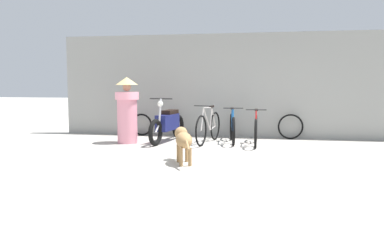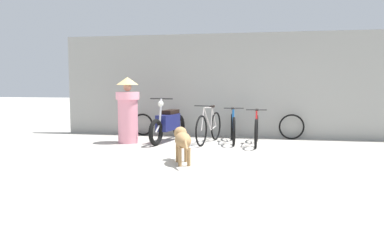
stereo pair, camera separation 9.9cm
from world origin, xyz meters
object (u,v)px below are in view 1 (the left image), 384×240
at_px(person_in_robes, 127,109).
at_px(spare_tire_right, 291,127).
at_px(bicycle_1, 232,128).
at_px(bicycle_2, 256,130).
at_px(bicycle_0, 209,127).
at_px(spare_tire_left, 142,125).
at_px(motorcycle, 168,124).
at_px(stray_dog, 183,140).

relative_size(person_in_robes, spare_tire_right, 2.42).
bearing_deg(bicycle_1, spare_tire_right, 111.60).
bearing_deg(bicycle_2, bicycle_0, -92.47).
distance_m(spare_tire_left, spare_tire_right, 3.99).
bearing_deg(motorcycle, person_in_robes, -57.93).
distance_m(motorcycle, spare_tire_right, 3.17).
xyz_separation_m(person_in_robes, spare_tire_right, (3.94, 1.28, -0.49)).
bearing_deg(spare_tire_right, spare_tire_left, 179.91).
bearing_deg(stray_dog, spare_tire_right, -52.39).
xyz_separation_m(motorcycle, spare_tire_left, (-0.96, 0.94, -0.13)).
distance_m(bicycle_1, spare_tire_left, 2.66).
height_order(bicycle_1, bicycle_2, bicycle_1).
distance_m(bicycle_2, spare_tire_left, 3.28).
bearing_deg(spare_tire_right, bicycle_1, -151.85).
bearing_deg(spare_tire_left, bicycle_0, -25.95).
xyz_separation_m(bicycle_2, person_in_robes, (-3.06, -0.26, 0.47)).
xyz_separation_m(stray_dog, person_in_robes, (-1.78, 2.06, 0.40)).
bearing_deg(motorcycle, bicycle_1, 106.66).
relative_size(bicycle_2, motorcycle, 0.87).
bearing_deg(person_in_robes, bicycle_0, -156.14).
distance_m(bicycle_1, person_in_robes, 2.59).
xyz_separation_m(bicycle_0, person_in_robes, (-1.93, -0.32, 0.44)).
relative_size(bicycle_1, motorcycle, 0.85).
height_order(bicycle_0, motorcycle, motorcycle).
relative_size(bicycle_0, bicycle_2, 1.04).
bearing_deg(spare_tire_left, motorcycle, -44.27).
height_order(stray_dog, spare_tire_right, spare_tire_right).
bearing_deg(stray_dog, bicycle_1, -35.06).
bearing_deg(stray_dog, bicycle_0, -23.19).
bearing_deg(person_in_robes, stray_dog, 145.21).
distance_m(bicycle_2, motorcycle, 2.16).
xyz_separation_m(bicycle_1, motorcycle, (-1.58, -0.16, 0.08)).
relative_size(bicycle_0, bicycle_1, 1.07).
bearing_deg(motorcycle, spare_tire_left, -123.28).
relative_size(person_in_robes, spare_tire_left, 2.58).
height_order(bicycle_2, spare_tire_left, bicycle_2).
bearing_deg(bicycle_2, motorcycle, -91.76).
bearing_deg(bicycle_0, stray_dog, 7.61).
bearing_deg(bicycle_1, bicycle_0, -78.24).
bearing_deg(motorcycle, bicycle_2, 98.61).
bearing_deg(bicycle_1, bicycle_2, 59.96).
bearing_deg(stray_dog, motorcycle, 0.30).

